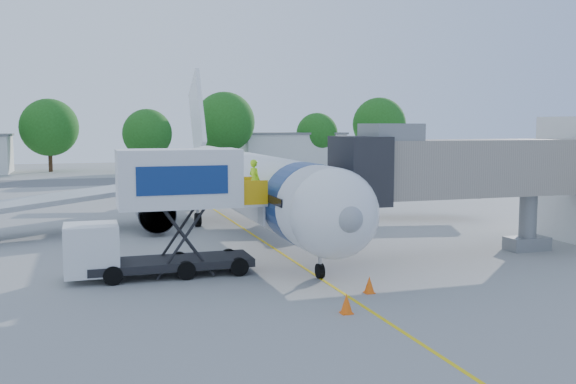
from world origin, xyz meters
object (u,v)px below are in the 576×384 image
object	(u,v)px
jet_bridge	(454,169)
catering_hiloader	(164,213)
aircraft	(244,182)
ground_tug	(518,301)

from	to	relation	value
jet_bridge	catering_hiloader	bearing A→B (deg)	-179.99
aircraft	jet_bridge	world-z (taller)	aircraft
jet_bridge	catering_hiloader	xyz separation A→B (m)	(-14.25, -0.00, -1.58)
jet_bridge	aircraft	bearing A→B (deg)	125.70
aircraft	jet_bridge	distance (m)	13.77
ground_tug	aircraft	bearing A→B (deg)	88.57
catering_hiloader	ground_tug	size ratio (longest dim) A/B	2.16
jet_bridge	ground_tug	world-z (taller)	jet_bridge
aircraft	ground_tug	distance (m)	21.98
aircraft	catering_hiloader	world-z (taller)	aircraft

